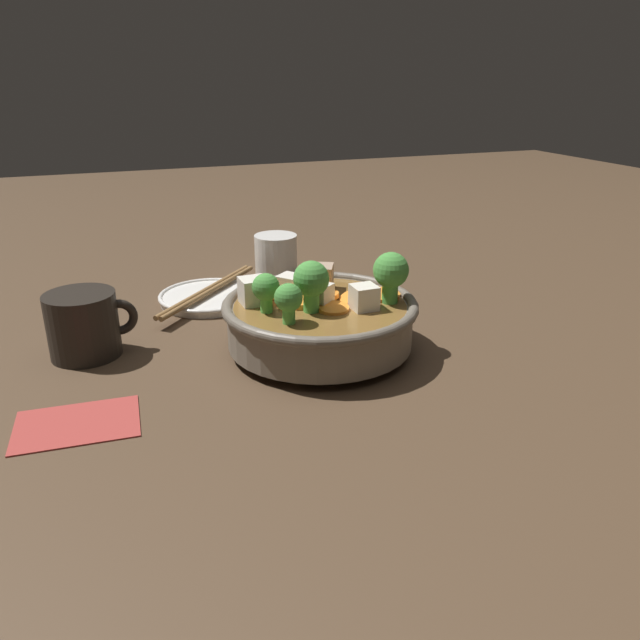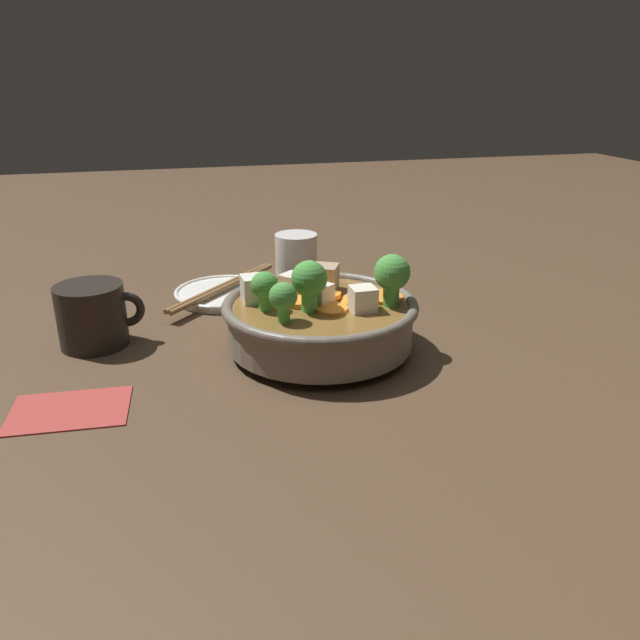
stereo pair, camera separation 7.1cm
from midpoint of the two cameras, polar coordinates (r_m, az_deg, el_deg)
The scene contains 7 objects.
ground_plane at distance 0.72m, azimuth 2.81°, elevation -2.84°, with size 3.00×3.00×0.00m, color #4C3826.
stirfry_bowl at distance 0.71m, azimuth 2.89°, elevation 0.26°, with size 0.22×0.22×0.11m.
side_saucer at distance 0.89m, azimuth -6.56°, elevation 2.42°, with size 0.14×0.14×0.01m.
tea_cup at distance 0.99m, azimuth -0.14°, elevation 6.09°, with size 0.07×0.07×0.06m.
dark_mug at distance 0.76m, azimuth -17.57°, elevation 0.36°, with size 0.10×0.08×0.07m.
napkin at distance 0.63m, azimuth -18.99°, elevation -7.82°, with size 0.11×0.08×0.00m.
chopsticks_pair at distance 0.89m, azimuth -6.59°, elevation 3.00°, with size 0.17×0.18×0.01m.
Camera 2 is at (-0.17, -0.64, 0.30)m, focal length 35.00 mm.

